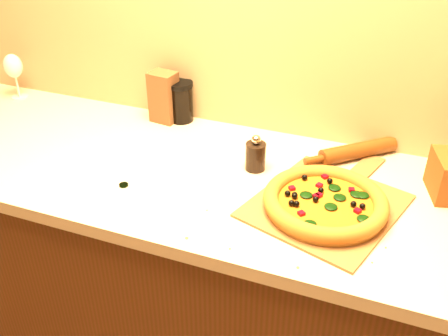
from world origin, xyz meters
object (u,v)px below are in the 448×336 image
rolling_pin (358,151)px  wine_glass (13,67)px  pizza_peel (328,203)px  pepper_grinder (256,155)px  pizza (325,202)px  dark_jar (181,101)px

rolling_pin → wine_glass: (-1.29, -0.00, 0.10)m
pizza_peel → pepper_grinder: size_ratio=4.91×
pizza_peel → wine_glass: (-1.26, 0.27, 0.12)m
pizza → dark_jar: (-0.58, 0.36, 0.04)m
pepper_grinder → wine_glass: size_ratio=0.65×
rolling_pin → wine_glass: size_ratio=1.67×
pizza → dark_jar: 0.68m
rolling_pin → wine_glass: 1.30m
pepper_grinder → rolling_pin: (0.27, 0.18, -0.02)m
rolling_pin → dark_jar: 0.62m
pizza_peel → wine_glass: 1.29m
pizza_peel → wine_glass: wine_glass is taller
pepper_grinder → dark_jar: size_ratio=0.79×
pizza → pepper_grinder: (-0.24, 0.14, 0.02)m
pizza → wine_glass: (-1.25, 0.31, 0.09)m
pizza → dark_jar: size_ratio=2.26×
rolling_pin → dark_jar: dark_jar is taller
dark_jar → rolling_pin: bearing=-3.9°
dark_jar → pizza: bearing=-31.4°
pepper_grinder → rolling_pin: pepper_grinder is taller
pizza → rolling_pin: (0.04, 0.31, -0.00)m
pizza_peel → pepper_grinder: pepper_grinder is taller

